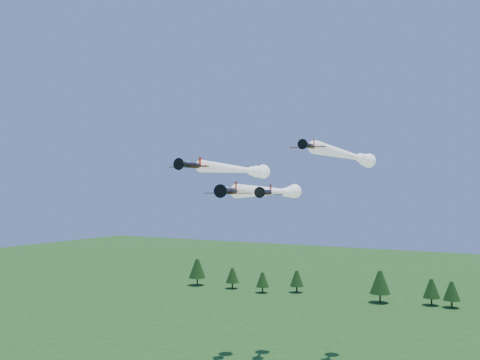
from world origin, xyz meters
The scene contains 5 objects.
plane_lead centered at (-4.73, 22.92, 41.62)m, with size 16.00×57.52×3.70m.
plane_left centered at (-14.34, 24.15, 46.79)m, with size 9.10×44.01×3.70m.
plane_right centered at (10.20, 32.02, 49.76)m, with size 7.94×54.22×3.70m.
plane_slot centered at (0.74, 6.99, 41.39)m, with size 7.82×8.56×2.73m.
treeline centered at (2.11, 113.24, 6.53)m, with size 176.84×17.93×11.88m.
Camera 1 is at (47.54, -87.34, 41.55)m, focal length 40.00 mm.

